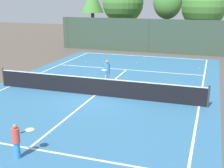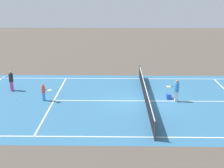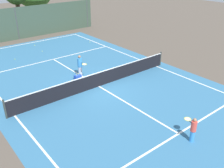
% 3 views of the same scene
% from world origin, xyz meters
% --- Properties ---
extents(ground_plane, '(80.00, 80.00, 0.00)m').
position_xyz_m(ground_plane, '(0.00, 0.00, 0.00)').
color(ground_plane, brown).
extents(court_surface, '(13.00, 25.00, 0.01)m').
position_xyz_m(court_surface, '(0.00, 0.00, 0.00)').
color(court_surface, teal).
rests_on(court_surface, ground_plane).
extents(tennis_net, '(11.90, 0.10, 1.10)m').
position_xyz_m(tennis_net, '(0.00, 0.00, 0.51)').
color(tennis_net, '#333833').
rests_on(tennis_net, ground_plane).
extents(perimeter_fence, '(18.00, 0.12, 3.20)m').
position_xyz_m(perimeter_fence, '(0.00, 14.00, 1.60)').
color(perimeter_fence, '#384C3D').
rests_on(perimeter_fence, ground_plane).
extents(tree_0, '(4.54, 4.54, 6.82)m').
position_xyz_m(tree_0, '(-3.96, 18.65, 4.55)').
color(tree_0, brown).
rests_on(tree_0, ground_plane).
extents(tree_1, '(2.61, 2.61, 6.28)m').
position_xyz_m(tree_1, '(-8.07, 19.87, 4.75)').
color(tree_1, brown).
rests_on(tree_1, ground_plane).
extents(tree_2, '(2.83, 2.36, 6.42)m').
position_xyz_m(tree_2, '(1.25, 16.57, 4.63)').
color(tree_2, brown).
rests_on(tree_2, ground_plane).
extents(tree_3, '(4.64, 4.64, 6.50)m').
position_xyz_m(tree_3, '(4.59, 19.81, 4.17)').
color(tree_3, brown).
rests_on(tree_3, ground_plane).
extents(player_0, '(0.35, 0.90, 1.54)m').
position_xyz_m(player_0, '(-0.04, 2.13, 0.79)').
color(player_0, silver).
rests_on(player_0, ground_plane).
extents(player_2, '(0.57, 0.83, 1.22)m').
position_xyz_m(player_2, '(0.03, -7.07, 0.64)').
color(player_2, '#388CD8').
rests_on(player_2, ground_plane).
extents(ball_crate, '(0.47, 0.30, 0.43)m').
position_xyz_m(ball_crate, '(-0.52, 1.72, 0.18)').
color(ball_crate, blue).
rests_on(ball_crate, ground_plane).
extents(tennis_ball_1, '(0.07, 0.07, 0.07)m').
position_xyz_m(tennis_ball_1, '(0.14, 8.83, 0.03)').
color(tennis_ball_1, '#CCE533').
rests_on(tennis_ball_1, ground_plane).
extents(tennis_ball_2, '(0.07, 0.07, 0.07)m').
position_xyz_m(tennis_ball_2, '(0.33, 10.91, 0.03)').
color(tennis_ball_2, '#CCE533').
rests_on(tennis_ball_2, ground_plane).
extents(tennis_ball_3, '(0.07, 0.07, 0.07)m').
position_xyz_m(tennis_ball_3, '(-2.50, 8.35, 0.03)').
color(tennis_ball_3, '#CCE533').
rests_on(tennis_ball_3, ground_plane).
extents(tennis_ball_6, '(0.07, 0.07, 0.07)m').
position_xyz_m(tennis_ball_6, '(5.05, 8.46, 0.03)').
color(tennis_ball_6, '#CCE533').
rests_on(tennis_ball_6, ground_plane).
extents(tennis_ball_7, '(0.07, 0.07, 0.07)m').
position_xyz_m(tennis_ball_7, '(-3.91, 7.93, 0.03)').
color(tennis_ball_7, '#CCE533').
rests_on(tennis_ball_7, ground_plane).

